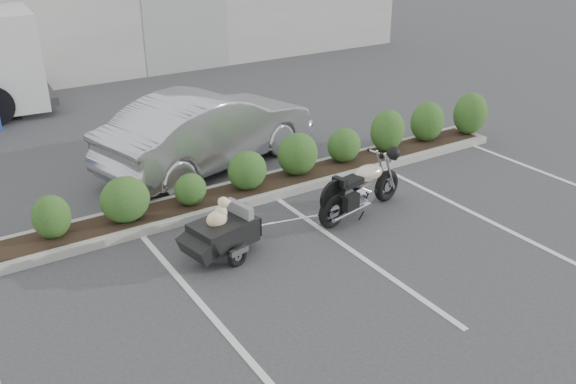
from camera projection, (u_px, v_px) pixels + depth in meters
ground at (271, 256)px, 9.73m from camera, size 90.00×90.00×0.00m
planter_kerb at (256, 190)px, 11.87m from camera, size 12.00×1.00×0.15m
building at (26, 2)px, 21.87m from camera, size 26.00×10.00×4.00m
motorcycle at (362, 189)px, 10.89m from camera, size 2.13×0.90×1.23m
pet_trailer at (222, 232)px, 9.57m from camera, size 1.74×0.99×1.02m
sedan at (209, 129)px, 12.88m from camera, size 5.19×3.00×1.62m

